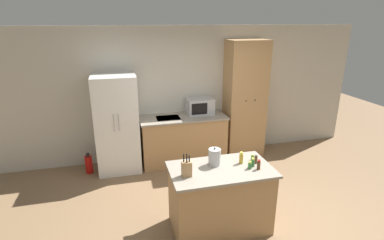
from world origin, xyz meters
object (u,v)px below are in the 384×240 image
at_px(spice_bottle_tall_dark, 256,159).
at_px(spice_bottle_short_red, 250,165).
at_px(microwave, 200,106).
at_px(spice_bottle_green_herb, 253,162).
at_px(spice_bottle_amber_oil, 241,158).
at_px(fire_extinguisher, 89,164).
at_px(refrigerator, 117,124).
at_px(pantry_cabinet, 245,100).
at_px(kettle, 214,157).
at_px(spice_bottle_pale_salt, 259,165).
at_px(knife_block, 187,169).
at_px(spice_bottle_orange_cap, 253,157).

bearing_deg(spice_bottle_tall_dark, spice_bottle_short_red, -139.52).
distance_m(microwave, spice_bottle_green_herb, 2.26).
height_order(spice_bottle_amber_oil, fire_extinguisher, spice_bottle_amber_oil).
bearing_deg(microwave, refrigerator, -175.50).
relative_size(pantry_cabinet, spice_bottle_green_herb, 19.72).
relative_size(spice_bottle_amber_oil, kettle, 0.65).
bearing_deg(spice_bottle_pale_salt, microwave, 92.67).
bearing_deg(microwave, pantry_cabinet, -3.04).
height_order(refrigerator, pantry_cabinet, pantry_cabinet).
height_order(refrigerator, fire_extinguisher, refrigerator).
distance_m(spice_bottle_amber_oil, fire_extinguisher, 3.00).
xyz_separation_m(spice_bottle_pale_salt, fire_extinguisher, (-2.27, 2.18, -0.78)).
bearing_deg(fire_extinguisher, knife_block, -57.69).
bearing_deg(refrigerator, knife_block, -70.01).
distance_m(spice_bottle_orange_cap, fire_extinguisher, 3.10).
relative_size(spice_bottle_short_red, kettle, 0.40).
bearing_deg(spice_bottle_orange_cap, spice_bottle_amber_oil, -165.49).
distance_m(pantry_cabinet, microwave, 0.93).
height_order(pantry_cabinet, spice_bottle_orange_cap, pantry_cabinet).
xyz_separation_m(spice_bottle_tall_dark, spice_bottle_amber_oil, (-0.19, 0.05, 0.01)).
height_order(spice_bottle_green_herb, kettle, kettle).
height_order(spice_bottle_tall_dark, spice_bottle_short_red, spice_bottle_tall_dark).
bearing_deg(kettle, spice_bottle_orange_cap, 0.13).
bearing_deg(pantry_cabinet, fire_extinguisher, -178.00).
distance_m(knife_block, spice_bottle_amber_oil, 0.79).
distance_m(spice_bottle_tall_dark, fire_extinguisher, 3.17).
xyz_separation_m(spice_bottle_amber_oil, spice_bottle_green_herb, (0.11, -0.12, -0.02)).
relative_size(refrigerator, spice_bottle_short_red, 18.03).
xyz_separation_m(spice_bottle_tall_dark, spice_bottle_short_red, (-0.14, -0.12, -0.02)).
xyz_separation_m(spice_bottle_short_red, kettle, (-0.40, 0.22, 0.06)).
relative_size(spice_bottle_short_red, spice_bottle_green_herb, 0.84).
bearing_deg(fire_extinguisher, spice_bottle_pale_salt, -43.86).
xyz_separation_m(spice_bottle_orange_cap, fire_extinguisher, (-2.31, 1.92, -0.76)).
relative_size(spice_bottle_tall_dark, spice_bottle_pale_salt, 1.02).
relative_size(refrigerator, fire_extinguisher, 4.60).
height_order(microwave, spice_bottle_orange_cap, microwave).
height_order(knife_block, spice_bottle_amber_oil, knife_block).
xyz_separation_m(microwave, spice_bottle_amber_oil, (-0.04, -2.13, -0.12)).
bearing_deg(spice_bottle_orange_cap, spice_bottle_tall_dark, -89.91).
relative_size(spice_bottle_pale_salt, kettle, 0.53).
height_order(microwave, spice_bottle_pale_salt, microwave).
distance_m(knife_block, fire_extinguisher, 2.64).
xyz_separation_m(microwave, spice_bottle_orange_cap, (0.15, -2.08, -0.16)).
bearing_deg(knife_block, spice_bottle_green_herb, 2.02).
relative_size(spice_bottle_amber_oil, spice_bottle_green_herb, 1.35).
distance_m(spice_bottle_tall_dark, spice_bottle_short_red, 0.19).
relative_size(spice_bottle_orange_cap, fire_extinguisher, 0.21).
distance_m(microwave, spice_bottle_pale_salt, 2.35).
bearing_deg(spice_bottle_short_red, pantry_cabinet, 67.83).
height_order(refrigerator, spice_bottle_amber_oil, refrigerator).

